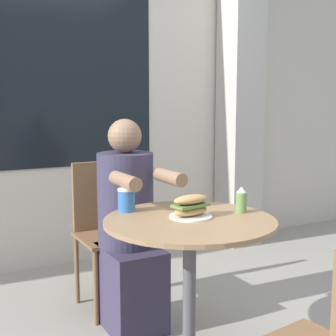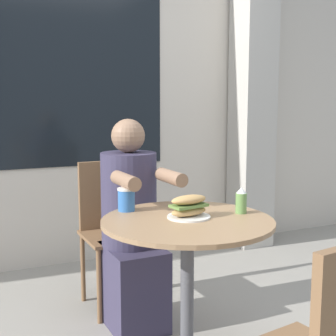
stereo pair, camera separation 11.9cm
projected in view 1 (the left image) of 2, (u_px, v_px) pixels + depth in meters
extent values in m
cube|color=beige|center=(71.00, 79.00, 3.47)|extent=(8.00, 0.08, 2.80)
cube|color=black|center=(47.00, 69.00, 3.34)|extent=(1.61, 0.01, 1.42)
cube|color=#B2ADA3|center=(240.00, 105.00, 3.97)|extent=(0.30, 0.30, 2.40)
cylinder|color=#997551|center=(190.00, 221.00, 2.05)|extent=(0.76, 0.76, 0.02)
cylinder|color=#515156|center=(189.00, 297.00, 2.10)|extent=(0.06, 0.06, 0.68)
cube|color=brown|center=(112.00, 237.00, 2.77)|extent=(0.39, 0.39, 0.02)
cube|color=brown|center=(100.00, 195.00, 2.88)|extent=(0.35, 0.04, 0.42)
cylinder|color=brown|center=(149.00, 277.00, 2.73)|extent=(0.03, 0.03, 0.43)
cylinder|color=brown|center=(96.00, 288.00, 2.57)|extent=(0.03, 0.03, 0.43)
cylinder|color=brown|center=(126.00, 260.00, 3.02)|extent=(0.03, 0.03, 0.43)
cylinder|color=brown|center=(77.00, 269.00, 2.86)|extent=(0.03, 0.03, 0.43)
cube|color=#38334C|center=(131.00, 287.00, 2.55)|extent=(0.29, 0.38, 0.45)
cylinder|color=#38334C|center=(126.00, 200.00, 2.54)|extent=(0.30, 0.30, 0.51)
sphere|color=#8E6B51|center=(125.00, 136.00, 2.49)|extent=(0.18, 0.18, 0.18)
cylinder|color=#8E6B51|center=(170.00, 177.00, 2.34)|extent=(0.07, 0.24, 0.07)
cylinder|color=#8E6B51|center=(125.00, 181.00, 2.22)|extent=(0.07, 0.24, 0.07)
cylinder|color=white|center=(191.00, 216.00, 2.08)|extent=(0.19, 0.19, 0.01)
ellipsoid|color=tan|center=(191.00, 211.00, 2.08)|extent=(0.19, 0.11, 0.04)
cube|color=olive|center=(191.00, 205.00, 2.07)|extent=(0.17, 0.11, 0.01)
ellipsoid|color=tan|center=(191.00, 199.00, 2.07)|extent=(0.19, 0.11, 0.04)
cylinder|color=#336BB7|center=(127.00, 201.00, 2.19)|extent=(0.08, 0.08, 0.10)
cylinder|color=white|center=(126.00, 190.00, 2.18)|extent=(0.08, 0.08, 0.01)
cylinder|color=#66934C|center=(241.00, 202.00, 2.17)|extent=(0.05, 0.05, 0.09)
cone|color=white|center=(242.00, 190.00, 2.16)|extent=(0.05, 0.05, 0.03)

